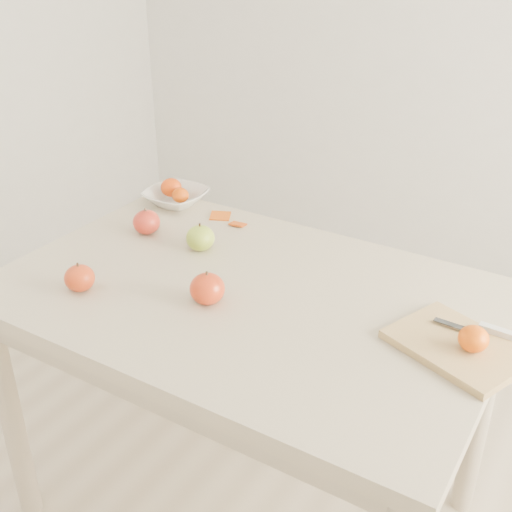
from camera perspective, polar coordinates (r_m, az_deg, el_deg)
The scene contains 14 objects.
ground at distance 2.05m, azimuth -0.79°, elevation -21.33°, with size 3.50×3.50×0.00m, color #C6B293.
table at distance 1.61m, azimuth -0.93°, elevation -6.02°, with size 1.20×0.80×0.75m.
cutting_board at distance 1.41m, azimuth 17.48°, elevation -7.66°, with size 0.26×0.19×0.02m, color tan.
board_tangerine at distance 1.38m, azimuth 18.77°, elevation -6.98°, with size 0.06×0.06×0.05m, color #D13E07.
fruit_bowl at distance 2.04m, azimuth -7.13°, elevation 5.21°, with size 0.19×0.19×0.05m, color white.
bowl_tangerine_near at distance 2.05m, azimuth -7.55°, elevation 6.07°, with size 0.07×0.07×0.06m, color #D64707.
bowl_tangerine_far at distance 2.00m, azimuth -6.75°, elevation 5.39°, with size 0.05×0.05×0.05m, color #DF4307.
orange_peel_a at distance 1.94m, azimuth -3.19°, elevation 3.46°, with size 0.06×0.04×0.00m, color #C44E0D.
orange_peel_b at distance 1.89m, azimuth -1.63°, elevation 2.78°, with size 0.04×0.04×0.00m, color #CD4A0E.
paring_knife at distance 1.46m, azimuth 20.08°, elevation -6.21°, with size 0.17×0.05×0.01m.
apple_green at distance 1.74m, azimuth -4.97°, elevation 1.61°, with size 0.08×0.08×0.07m, color #689F26.
apple_red_e at distance 1.49m, azimuth -4.35°, elevation -2.92°, with size 0.08×0.08×0.07m, color #A70B04.
apple_red_d at distance 1.60m, azimuth -15.41°, elevation -1.91°, with size 0.07×0.07×0.07m, color #9F0108.
apple_red_a at distance 1.85m, azimuth -9.71°, elevation 2.99°, with size 0.08×0.08×0.07m, color maroon.
Camera 1 is at (0.72, -1.13, 1.55)m, focal length 45.00 mm.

